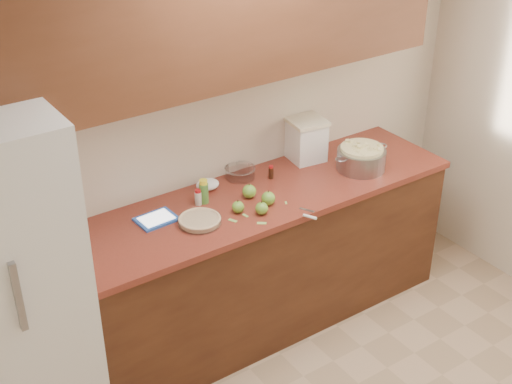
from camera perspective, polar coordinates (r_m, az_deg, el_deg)
room_shell at (r=2.98m, az=15.37°, el=-5.92°), size 3.60×3.60×3.60m
counter_run at (r=4.35m, az=-0.64°, el=-5.77°), size 2.64×0.68×0.92m
upper_cabinets at (r=3.82m, az=-2.10°, el=13.94°), size 2.60×0.34×0.70m
fridge at (r=3.62m, az=-19.79°, el=-7.47°), size 0.70×0.70×1.80m
pie at (r=3.87m, az=-4.53°, el=-2.29°), size 0.24×0.24×0.04m
colander at (r=4.45m, az=8.41°, el=2.69°), size 0.40×0.30×0.15m
flour_canister at (r=4.50m, az=4.04°, el=4.24°), size 0.25×0.25×0.27m
tablet at (r=3.94m, az=-7.98°, el=-2.16°), size 0.22×0.17×0.02m
paring_knife at (r=3.94m, az=4.30°, el=-1.90°), size 0.09×0.16×0.02m
lemon_bottle at (r=4.04m, az=-4.20°, el=0.02°), size 0.05×0.05×0.15m
cinnamon_shaker at (r=4.04m, az=-4.65°, el=-0.44°), size 0.04×0.04×0.10m
vanilla_bottle at (r=4.30m, az=1.21°, el=1.59°), size 0.03×0.03×0.09m
mixing_bowl at (r=4.31m, az=-1.29°, el=1.63°), size 0.19×0.19×0.07m
paper_towel at (r=4.20m, az=-3.90°, el=0.60°), size 0.16×0.14×0.06m
apple_left at (r=3.96m, az=-1.45°, el=-1.21°), size 0.07×0.07×0.08m
apple_center at (r=4.10m, az=-0.54°, el=0.05°), size 0.08×0.08×0.09m
apple_front at (r=3.94m, az=0.46°, el=-1.32°), size 0.07×0.07×0.08m
apple_extra at (r=4.03m, az=0.99°, el=-0.51°), size 0.08×0.08×0.09m
peel_a at (r=4.06m, az=2.41°, el=-0.87°), size 0.02×0.03×0.00m
peel_b at (r=3.90m, az=-1.88°, el=-2.29°), size 0.04×0.05×0.00m
peel_c at (r=4.08m, az=0.87°, el=-0.72°), size 0.04×0.04×0.00m
peel_d at (r=4.12m, az=1.24°, el=-0.43°), size 0.03×0.02×0.00m
peel_e at (r=3.87m, az=0.46°, el=-2.51°), size 0.05×0.05×0.00m
peel_f at (r=3.94m, az=-0.86°, el=-1.89°), size 0.02×0.04×0.00m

